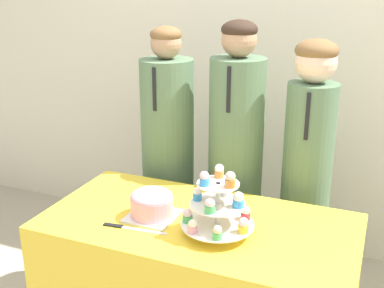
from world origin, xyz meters
name	(u,v)px	position (x,y,z in m)	size (l,w,h in m)	color
wall_back	(277,44)	(0.00, 1.65, 1.35)	(9.00, 0.06, 2.70)	beige
round_cake	(152,203)	(-0.20, 0.29, 0.83)	(0.20, 0.20, 0.13)	white
cake_knife	(124,227)	(-0.26, 0.16, 0.76)	(0.28, 0.04, 0.01)	silver
cupcake_stand	(219,206)	(0.11, 0.27, 0.88)	(0.29, 0.29, 0.28)	silver
student_0	(168,172)	(-0.40, 0.90, 0.71)	(0.29, 0.29, 1.51)	#567556
student_1	(235,178)	(-0.02, 0.90, 0.74)	(0.28, 0.29, 1.55)	#567556
student_2	(305,189)	(0.35, 0.89, 0.74)	(0.24, 0.25, 1.48)	#567556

